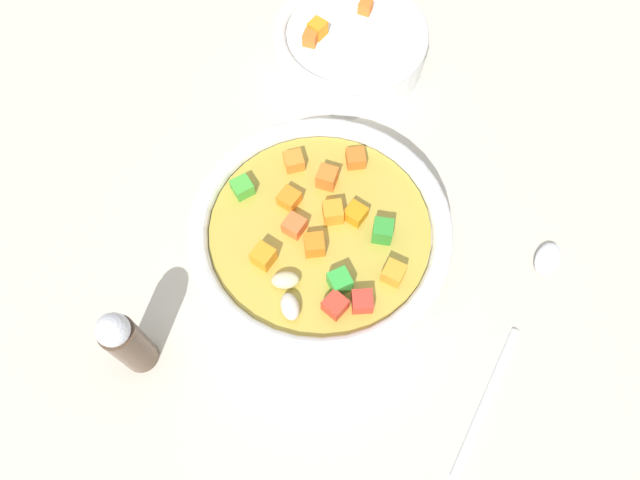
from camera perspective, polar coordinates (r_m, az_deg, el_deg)
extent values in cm
cube|color=#BAB2A0|center=(51.10, 0.00, -1.72)|extent=(140.00, 140.00, 2.00)
cylinder|color=white|center=(48.24, 0.00, -0.22)|extent=(20.83, 20.83, 4.28)
torus|color=white|center=(45.86, 0.00, 1.19)|extent=(21.25, 21.25, 1.67)
cylinder|color=#AF9737|center=(46.13, 0.00, 1.02)|extent=(17.80, 17.80, 0.40)
cube|color=orange|center=(45.99, 3.54, 2.61)|extent=(1.73, 1.73, 1.18)
cube|color=orange|center=(44.53, -0.57, -0.48)|extent=(2.15, 2.15, 1.47)
cube|color=orange|center=(46.64, -3.06, 4.12)|extent=(1.78, 1.78, 1.18)
cube|color=orange|center=(45.83, 1.02, 2.97)|extent=(2.14, 2.14, 1.59)
cube|color=green|center=(43.29, 1.97, -4.13)|extent=(1.97, 1.97, 1.59)
cube|color=orange|center=(48.45, -2.61, 7.81)|extent=(2.09, 2.09, 1.24)
cube|color=#2F8E2D|center=(45.13, 6.22, 0.88)|extent=(2.13, 2.13, 1.78)
cube|color=orange|center=(44.29, -5.62, -1.62)|extent=(1.78, 1.78, 1.56)
cube|color=orange|center=(43.96, 7.30, -3.27)|extent=(1.91, 1.91, 1.43)
cube|color=red|center=(42.97, 4.19, -6.08)|extent=(2.16, 2.16, 1.33)
cube|color=orange|center=(48.68, 3.55, 8.07)|extent=(2.15, 2.15, 1.20)
cube|color=red|center=(42.72, 1.51, -6.46)|extent=(1.60, 1.60, 1.45)
cube|color=orange|center=(47.33, 0.70, 6.20)|extent=(2.04, 2.04, 1.61)
cube|color=orange|center=(45.40, -2.56, 1.42)|extent=(1.81, 1.81, 1.28)
ellipsoid|color=beige|center=(43.59, -3.45, -3.98)|extent=(2.51, 2.45, 1.21)
cube|color=green|center=(47.50, -7.70, 5.18)|extent=(1.87, 1.87, 1.22)
ellipsoid|color=beige|center=(42.78, -2.99, -6.60)|extent=(2.29, 2.55, 1.35)
cylinder|color=silver|center=(48.03, 16.52, -14.55)|extent=(12.48, 4.04, 0.72)
ellipsoid|color=silver|center=(53.10, 21.63, -1.80)|extent=(3.83, 2.92, 1.02)
cylinder|color=white|center=(61.45, 2.98, 18.52)|extent=(15.20, 15.20, 3.21)
torus|color=white|center=(60.09, 3.07, 19.78)|extent=(15.35, 15.35, 1.22)
cube|color=orange|center=(59.04, -0.97, 19.34)|extent=(1.76, 1.76, 1.30)
cube|color=orange|center=(59.78, -0.24, 20.19)|extent=(1.66, 1.66, 1.51)
cube|color=orange|center=(62.26, 4.51, 22.01)|extent=(1.61, 1.61, 1.23)
cylinder|color=#4C3828|center=(46.16, -18.28, -9.85)|extent=(2.69, 2.69, 6.79)
sphere|color=silver|center=(42.52, -19.83, -8.36)|extent=(2.42, 2.42, 2.42)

